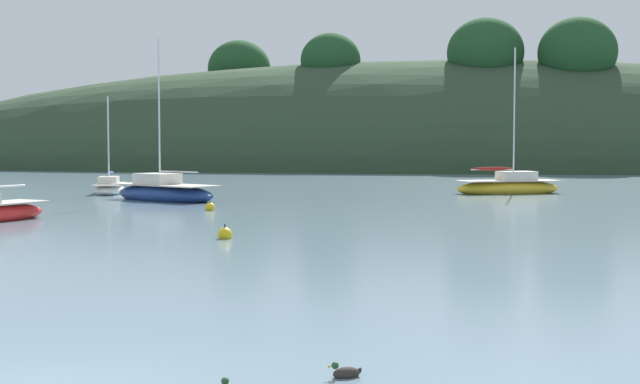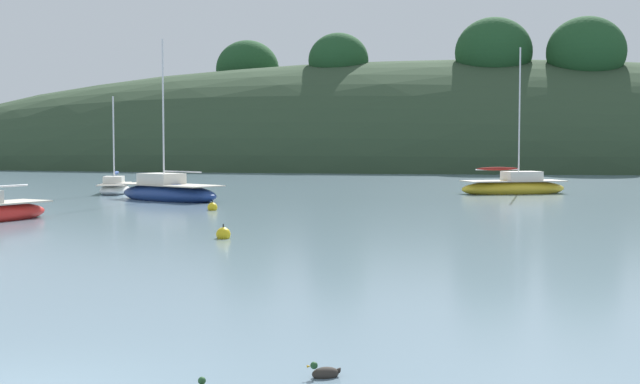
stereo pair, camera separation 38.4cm
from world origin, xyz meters
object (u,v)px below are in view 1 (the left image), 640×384
(mooring_buoy_outer, at_px, (210,208))
(duck_straggler, at_px, (346,373))
(sailboat_orange_cutter, at_px, (509,187))
(sailboat_red_portside, at_px, (164,192))
(mooring_buoy_channel, at_px, (225,235))
(sailboat_blue_center, at_px, (110,188))

(mooring_buoy_outer, xyz_separation_m, duck_straggler, (9.34, -24.11, -0.07))
(sailboat_orange_cutter, bearing_deg, duck_straggler, -96.39)
(mooring_buoy_outer, bearing_deg, sailboat_red_portside, 126.45)
(sailboat_orange_cutter, xyz_separation_m, sailboat_red_portside, (-18.14, -9.23, 0.01))
(duck_straggler, bearing_deg, mooring_buoy_outer, 111.18)
(mooring_buoy_outer, bearing_deg, mooring_buoy_channel, -70.09)
(sailboat_blue_center, distance_m, sailboat_red_portside, 7.39)
(sailboat_blue_center, xyz_separation_m, sailboat_orange_cutter, (23.47, 4.12, 0.08))
(mooring_buoy_outer, relative_size, duck_straggler, 1.33)
(duck_straggler, bearing_deg, sailboat_red_portside, 114.56)
(sailboat_orange_cutter, relative_size, sailboat_red_portside, 1.03)
(sailboat_red_portside, bearing_deg, duck_straggler, -65.44)
(mooring_buoy_outer, bearing_deg, sailboat_blue_center, 131.32)
(mooring_buoy_outer, xyz_separation_m, mooring_buoy_channel, (3.72, -10.28, 0.00))
(sailboat_orange_cutter, relative_size, duck_straggler, 21.87)
(sailboat_orange_cutter, relative_size, mooring_buoy_outer, 16.45)
(mooring_buoy_channel, bearing_deg, duck_straggler, -67.89)
(sailboat_orange_cutter, distance_m, mooring_buoy_channel, 27.37)
(sailboat_blue_center, height_order, mooring_buoy_outer, sailboat_blue_center)
(sailboat_red_portside, bearing_deg, mooring_buoy_channel, -63.43)
(sailboat_red_portside, distance_m, mooring_buoy_channel, 18.15)
(mooring_buoy_channel, bearing_deg, sailboat_orange_cutter, 68.52)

